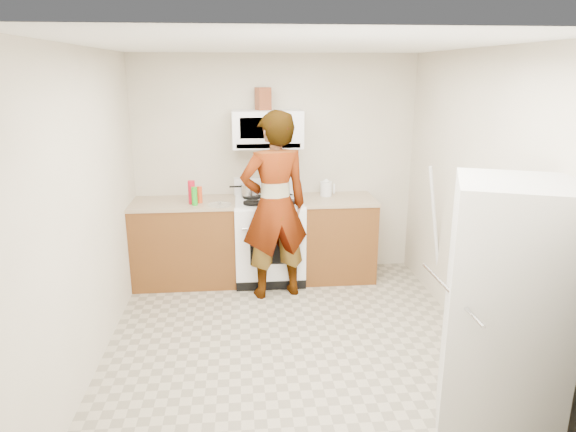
{
  "coord_description": "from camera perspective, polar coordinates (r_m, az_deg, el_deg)",
  "views": [
    {
      "loc": [
        -0.41,
        -4.02,
        2.32
      ],
      "look_at": [
        0.03,
        0.55,
        1.01
      ],
      "focal_mm": 32.0,
      "sensor_mm": 36.0,
      "label": 1
    }
  ],
  "objects": [
    {
      "name": "floor",
      "position": [
        4.66,
        0.34,
        -13.94
      ],
      "size": [
        3.6,
        3.6,
        0.0
      ],
      "primitive_type": "plane",
      "color": "gray",
      "rests_on": "ground"
    },
    {
      "name": "back_wall",
      "position": [
        5.92,
        -1.38,
        5.52
      ],
      "size": [
        3.2,
        0.02,
        2.5
      ],
      "primitive_type": "cube",
      "color": "beige",
      "rests_on": "floor"
    },
    {
      "name": "right_wall",
      "position": [
        4.61,
        20.43,
        1.5
      ],
      "size": [
        0.02,
        3.6,
        2.5
      ],
      "primitive_type": "cube",
      "color": "beige",
      "rests_on": "floor"
    },
    {
      "name": "cabinet_left",
      "position": [
        5.85,
        -11.34,
        -3.03
      ],
      "size": [
        1.12,
        0.62,
        0.9
      ],
      "primitive_type": "cube",
      "color": "brown",
      "rests_on": "floor"
    },
    {
      "name": "counter_left",
      "position": [
        5.72,
        -11.59,
        1.41
      ],
      "size": [
        1.14,
        0.64,
        0.03
      ],
      "primitive_type": "cube",
      "color": "tan",
      "rests_on": "cabinet_left"
    },
    {
      "name": "cabinet_right",
      "position": [
        5.92,
        5.47,
        -2.56
      ],
      "size": [
        0.8,
        0.62,
        0.9
      ],
      "primitive_type": "cube",
      "color": "brown",
      "rests_on": "floor"
    },
    {
      "name": "counter_right",
      "position": [
        5.79,
        5.59,
        1.83
      ],
      "size": [
        0.82,
        0.64,
        0.03
      ],
      "primitive_type": "cube",
      "color": "tan",
      "rests_on": "cabinet_right"
    },
    {
      "name": "gas_range",
      "position": [
        5.81,
        -2.1,
        -2.5
      ],
      "size": [
        0.76,
        0.65,
        1.13
      ],
      "color": "white",
      "rests_on": "floor"
    },
    {
      "name": "microwave",
      "position": [
        5.67,
        -2.3,
        9.64
      ],
      "size": [
        0.76,
        0.38,
        0.4
      ],
      "primitive_type": "cube",
      "color": "white",
      "rests_on": "back_wall"
    },
    {
      "name": "person",
      "position": [
        5.25,
        -1.5,
        1.08
      ],
      "size": [
        0.8,
        0.63,
        1.95
      ],
      "primitive_type": "imported",
      "rotation": [
        0.0,
        0.0,
        3.39
      ],
      "color": "tan",
      "rests_on": "floor"
    },
    {
      "name": "fridge",
      "position": [
        3.53,
        22.96,
        -10.04
      ],
      "size": [
        0.91,
        0.91,
        1.7
      ],
      "primitive_type": "cube",
      "rotation": [
        0.0,
        0.0,
        -0.38
      ],
      "color": "silver",
      "rests_on": "floor"
    },
    {
      "name": "kettle",
      "position": [
        5.86,
        4.25,
        3.03
      ],
      "size": [
        0.16,
        0.16,
        0.16
      ],
      "primitive_type": "cylinder",
      "rotation": [
        0.0,
        0.0,
        -0.24
      ],
      "color": "silver",
      "rests_on": "counter_right"
    },
    {
      "name": "jug",
      "position": [
        5.69,
        -2.79,
        12.9
      ],
      "size": [
        0.18,
        0.18,
        0.24
      ],
      "primitive_type": "cube",
      "rotation": [
        0.0,
        0.0,
        0.35
      ],
      "color": "brown",
      "rests_on": "microwave"
    },
    {
      "name": "saucepan",
      "position": [
        5.83,
        -4.21,
        2.94
      ],
      "size": [
        0.25,
        0.25,
        0.12
      ],
      "primitive_type": "cylinder",
      "rotation": [
        0.0,
        0.0,
        0.16
      ],
      "color": "silver",
      "rests_on": "gas_range"
    },
    {
      "name": "tray",
      "position": [
        5.61,
        -0.11,
        1.86
      ],
      "size": [
        0.26,
        0.18,
        0.05
      ],
      "primitive_type": "cube",
      "rotation": [
        0.0,
        0.0,
        -0.07
      ],
      "color": "white",
      "rests_on": "gas_range"
    },
    {
      "name": "bottle_spray",
      "position": [
        5.58,
        -10.65,
        2.62
      ],
      "size": [
        0.08,
        0.08,
        0.25
      ],
      "primitive_type": "cylinder",
      "rotation": [
        0.0,
        0.0,
        0.07
      ],
      "color": "red",
      "rests_on": "counter_left"
    },
    {
      "name": "bottle_hot_sauce",
      "position": [
        5.61,
        -9.8,
        2.35
      ],
      "size": [
        0.07,
        0.07,
        0.18
      ],
      "primitive_type": "cylinder",
      "rotation": [
        0.0,
        0.0,
        -0.26
      ],
      "color": "red",
      "rests_on": "counter_left"
    },
    {
      "name": "bottle_green_cap",
      "position": [
        5.52,
        -10.35,
        2.18
      ],
      "size": [
        0.07,
        0.07,
        0.2
      ],
      "primitive_type": "cylinder",
      "rotation": [
        0.0,
        0.0,
        -0.17
      ],
      "color": "#1C9B1C",
      "rests_on": "counter_left"
    },
    {
      "name": "pot_lid",
      "position": [
        5.49,
        -7.6,
        1.24
      ],
      "size": [
        0.29,
        0.29,
        0.01
      ],
      "primitive_type": "cylinder",
      "rotation": [
        0.0,
        0.0,
        0.22
      ],
      "color": "white",
      "rests_on": "counter_left"
    },
    {
      "name": "broom",
      "position": [
        5.41,
        16.08,
        -1.92
      ],
      "size": [
        0.3,
        0.15,
        1.42
      ],
      "primitive_type": "cylinder",
      "rotation": [
        0.14,
        -0.14,
        -0.39
      ],
      "color": "silver",
      "rests_on": "floor"
    }
  ]
}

